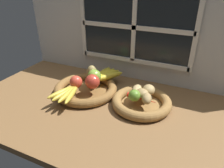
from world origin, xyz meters
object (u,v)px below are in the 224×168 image
pear_brown (92,73)px  potato_small (147,98)px  potato_oblong (137,90)px  chili_pepper (142,99)px  fruit_bowl_right (141,102)px  potato_large (142,94)px  potato_back (149,90)px  apple_red_front (76,82)px  apple_red_right (93,82)px  apple_green_back (94,76)px  lime_near (134,95)px  fruit_bowl_left (86,89)px  banana_bunch_back (105,75)px  banana_bunch_front (67,93)px

pear_brown → potato_small: bearing=-16.3°
potato_oblong → chili_pepper: size_ratio=0.56×
fruit_bowl_right → potato_small: (3.14, -3.14, 4.75)cm
fruit_bowl_right → potato_small: 6.50cm
potato_large → potato_back: size_ratio=1.02×
potato_back → potato_small: bearing=-81.0°
potato_small → potato_back: 7.54cm
potato_large → potato_small: same height
apple_red_front → potato_back: apple_red_front is taller
apple_red_right → apple_green_back: apple_red_right is taller
potato_large → chili_pepper: bearing=-74.6°
potato_large → lime_near: bearing=-123.7°
apple_red_front → apple_green_back: (5.65, 9.02, 0.41)cm
potato_oblong → lime_near: size_ratio=1.45×
pear_brown → chili_pepper: pear_brown is taller
fruit_bowl_left → banana_bunch_back: 13.97cm
apple_green_back → potato_oblong: size_ratio=0.91×
banana_bunch_front → apple_green_back: bearing=72.6°
potato_oblong → apple_red_front: bearing=-167.0°
apple_red_front → potato_large: bearing=7.2°
apple_green_back → banana_bunch_back: 8.07cm
banana_bunch_front → apple_red_right: bearing=55.5°
apple_red_front → potato_small: 37.01cm
fruit_bowl_right → banana_bunch_back: 28.45cm
banana_bunch_front → lime_near: size_ratio=3.36×
potato_back → potato_oblong: bearing=-164.1°
potato_small → fruit_bowl_left: bearing=174.8°
banana_bunch_back → banana_bunch_front: bearing=-108.4°
banana_bunch_back → pear_brown: bearing=-135.5°
fruit_bowl_right → apple_green_back: size_ratio=3.91×
apple_green_back → potato_large: bearing=-9.6°
fruit_bowl_left → apple_red_right: apple_red_right is taller
pear_brown → banana_bunch_front: size_ratio=0.46×
fruit_bowl_left → fruit_bowl_right: (31.13, 0.00, 0.01)cm
apple_green_back → pear_brown: pear_brown is taller
apple_green_back → pear_brown: size_ratio=0.86×
apple_red_front → lime_near: size_ratio=1.18×
fruit_bowl_left → banana_bunch_front: (-2.48, -12.57, 3.82)cm
fruit_bowl_right → apple_red_right: apple_red_right is taller
fruit_bowl_left → potato_back: 33.75cm
banana_bunch_back → potato_oblong: bearing=-23.0°
banana_bunch_back → chili_pepper: bearing=-29.1°
apple_red_right → apple_green_back: size_ratio=1.03×
pear_brown → chili_pepper: bearing=-16.4°
fruit_bowl_right → apple_red_right: size_ratio=3.81×
apple_red_right → apple_red_front: (-8.00, -2.97, -0.50)cm
fruit_bowl_left → potato_oblong: potato_oblong is taller
potato_oblong → potato_small: size_ratio=1.09×
fruit_bowl_right → potato_back: (1.96, 4.31, 5.03)cm
pear_brown → apple_red_right: bearing=-58.4°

